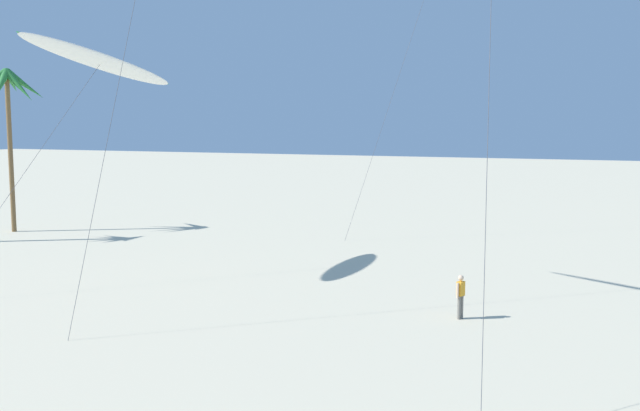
{
  "coord_description": "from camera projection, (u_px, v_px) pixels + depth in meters",
  "views": [
    {
      "loc": [
        5.42,
        1.84,
        7.23
      ],
      "look_at": [
        -1.96,
        18.87,
        5.08
      ],
      "focal_mm": 40.45,
      "sensor_mm": 36.0,
      "label": 1
    }
  ],
  "objects": [
    {
      "name": "palm_tree_1",
      "position": [
        7.0,
        95.0,
        46.88
      ],
      "size": [
        4.63,
        4.72,
        10.74
      ],
      "color": "brown",
      "rests_on": "ground"
    },
    {
      "name": "flying_kite_4",
      "position": [
        101.0,
        61.0,
        33.46
      ],
      "size": [
        3.86,
        11.84,
        11.28
      ],
      "color": "white",
      "rests_on": "ground"
    },
    {
      "name": "person_foreground_walker",
      "position": [
        461.0,
        295.0,
        26.53
      ],
      "size": [
        0.29,
        0.49,
        1.65
      ],
      "color": "slate",
      "rests_on": "ground"
    }
  ]
}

